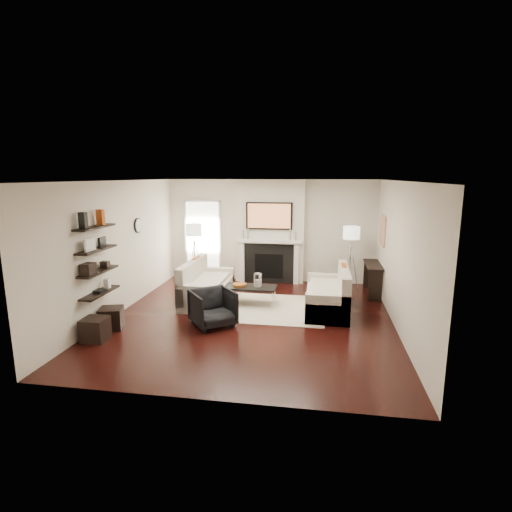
# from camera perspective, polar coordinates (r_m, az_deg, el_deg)

# --- Properties ---
(room_envelope) EXTENTS (6.00, 6.00, 6.00)m
(room_envelope) POSITION_cam_1_polar(r_m,az_deg,el_deg) (7.69, -0.71, 0.59)
(room_envelope) COLOR black
(room_envelope) RESTS_ON ground
(chimney_breast) EXTENTS (1.80, 0.25, 2.70)m
(chimney_breast) POSITION_cam_1_polar(r_m,az_deg,el_deg) (10.50, 1.99, 3.50)
(chimney_breast) COLOR silver
(chimney_breast) RESTS_ON floor
(fireplace_surround) EXTENTS (1.30, 0.02, 1.04)m
(fireplace_surround) POSITION_cam_1_polar(r_m,az_deg,el_deg) (10.51, 1.86, -1.08)
(fireplace_surround) COLOR black
(fireplace_surround) RESTS_ON floor
(firebox) EXTENTS (0.75, 0.02, 0.65)m
(firebox) POSITION_cam_1_polar(r_m,az_deg,el_deg) (10.52, 1.86, -1.46)
(firebox) COLOR black
(firebox) RESTS_ON floor
(mantel_pilaster_l) EXTENTS (0.12, 0.08, 1.10)m
(mantel_pilaster_l) POSITION_cam_1_polar(r_m,az_deg,el_deg) (10.59, -2.03, -0.83)
(mantel_pilaster_l) COLOR white
(mantel_pilaster_l) RESTS_ON floor
(mantel_pilaster_r) EXTENTS (0.12, 0.08, 1.10)m
(mantel_pilaster_r) POSITION_cam_1_polar(r_m,az_deg,el_deg) (10.41, 5.77, -1.09)
(mantel_pilaster_r) COLOR white
(mantel_pilaster_r) RESTS_ON floor
(mantel_shelf) EXTENTS (1.70, 0.18, 0.07)m
(mantel_shelf) POSITION_cam_1_polar(r_m,az_deg,el_deg) (10.35, 1.85, 2.10)
(mantel_shelf) COLOR white
(mantel_shelf) RESTS_ON chimney_breast
(tv_body) EXTENTS (1.20, 0.06, 0.70)m
(tv_body) POSITION_cam_1_polar(r_m,az_deg,el_deg) (10.29, 1.89, 5.75)
(tv_body) COLOR black
(tv_body) RESTS_ON chimney_breast
(tv_screen) EXTENTS (1.10, 0.00, 0.62)m
(tv_screen) POSITION_cam_1_polar(r_m,az_deg,el_deg) (10.26, 1.87, 5.74)
(tv_screen) COLOR #BF723F
(tv_screen) RESTS_ON tv_body
(candlestick_l_tall) EXTENTS (0.04, 0.04, 0.30)m
(candlestick_l_tall) POSITION_cam_1_polar(r_m,az_deg,el_deg) (10.41, -1.15, 3.19)
(candlestick_l_tall) COLOR silver
(candlestick_l_tall) RESTS_ON mantel_shelf
(candlestick_l_short) EXTENTS (0.04, 0.04, 0.24)m
(candlestick_l_short) POSITION_cam_1_polar(r_m,az_deg,el_deg) (10.44, -1.85, 3.05)
(candlestick_l_short) COLOR silver
(candlestick_l_short) RESTS_ON mantel_shelf
(candlestick_r_tall) EXTENTS (0.04, 0.04, 0.30)m
(candlestick_r_tall) POSITION_cam_1_polar(r_m,az_deg,el_deg) (10.28, 4.91, 3.04)
(candlestick_r_tall) COLOR silver
(candlestick_r_tall) RESTS_ON mantel_shelf
(candlestick_r_short) EXTENTS (0.04, 0.04, 0.24)m
(candlestick_r_short) POSITION_cam_1_polar(r_m,az_deg,el_deg) (10.27, 5.63, 2.86)
(candlestick_r_short) COLOR silver
(candlestick_r_short) RESTS_ON mantel_shelf
(hallway_panel) EXTENTS (0.90, 0.02, 2.10)m
(hallway_panel) POSITION_cam_1_polar(r_m,az_deg,el_deg) (11.02, -7.55, 2.21)
(hallway_panel) COLOR white
(hallway_panel) RESTS_ON floor
(door_trim_l) EXTENTS (0.06, 0.06, 2.16)m
(door_trim_l) POSITION_cam_1_polar(r_m,az_deg,el_deg) (11.15, -9.94, 2.25)
(door_trim_l) COLOR white
(door_trim_l) RESTS_ON floor
(door_trim_r) EXTENTS (0.06, 0.06, 2.16)m
(door_trim_r) POSITION_cam_1_polar(r_m,az_deg,el_deg) (10.88, -5.15, 2.14)
(door_trim_r) COLOR white
(door_trim_r) RESTS_ON floor
(door_trim_top) EXTENTS (1.02, 0.06, 0.06)m
(door_trim_top) POSITION_cam_1_polar(r_m,az_deg,el_deg) (10.89, -7.73, 7.82)
(door_trim_top) COLOR white
(door_trim_top) RESTS_ON wall_back
(rug) EXTENTS (2.60, 2.00, 0.01)m
(rug) POSITION_cam_1_polar(r_m,az_deg,el_deg) (8.65, 1.01, -7.39)
(rug) COLOR beige
(rug) RESTS_ON floor
(loveseat_left_base) EXTENTS (0.85, 1.80, 0.42)m
(loveseat_left_base) POSITION_cam_1_polar(r_m,az_deg,el_deg) (9.09, -6.95, -5.19)
(loveseat_left_base) COLOR beige
(loveseat_left_base) RESTS_ON floor
(loveseat_left_back) EXTENTS (0.18, 1.80, 0.80)m
(loveseat_left_back) POSITION_cam_1_polar(r_m,az_deg,el_deg) (9.10, -9.03, -3.16)
(loveseat_left_back) COLOR beige
(loveseat_left_back) RESTS_ON floor
(loveseat_left_arm_n) EXTENTS (0.85, 0.18, 0.60)m
(loveseat_left_arm_n) POSITION_cam_1_polar(r_m,az_deg,el_deg) (8.32, -8.51, -6.16)
(loveseat_left_arm_n) COLOR beige
(loveseat_left_arm_n) RESTS_ON floor
(loveseat_left_arm_s) EXTENTS (0.85, 0.18, 0.60)m
(loveseat_left_arm_s) POSITION_cam_1_polar(r_m,az_deg,el_deg) (9.82, -5.66, -3.36)
(loveseat_left_arm_s) COLOR beige
(loveseat_left_arm_s) RESTS_ON floor
(loveseat_left_cushion) EXTENTS (0.63, 1.44, 0.10)m
(loveseat_left_cushion) POSITION_cam_1_polar(r_m,az_deg,el_deg) (9.00, -6.69, -3.62)
(loveseat_left_cushion) COLOR beige
(loveseat_left_cushion) RESTS_ON loveseat_left_base
(pillow_left_orange) EXTENTS (0.10, 0.42, 0.42)m
(pillow_left_orange) POSITION_cam_1_polar(r_m,az_deg,el_deg) (9.33, -8.50, -1.49)
(pillow_left_orange) COLOR #A24313
(pillow_left_orange) RESTS_ON loveseat_left_cushion
(pillow_left_charcoal) EXTENTS (0.10, 0.40, 0.40)m
(pillow_left_charcoal) POSITION_cam_1_polar(r_m,az_deg,el_deg) (8.78, -9.68, -2.42)
(pillow_left_charcoal) COLOR black
(pillow_left_charcoal) RESTS_ON loveseat_left_cushion
(loveseat_right_base) EXTENTS (0.85, 1.80, 0.42)m
(loveseat_right_base) POSITION_cam_1_polar(r_m,az_deg,el_deg) (8.54, 10.08, -6.38)
(loveseat_right_base) COLOR beige
(loveseat_right_base) RESTS_ON floor
(loveseat_right_back) EXTENTS (0.18, 1.80, 0.80)m
(loveseat_right_back) POSITION_cam_1_polar(r_m,az_deg,el_deg) (8.47, 12.43, -4.40)
(loveseat_right_back) COLOR beige
(loveseat_right_back) RESTS_ON floor
(loveseat_right_arm_n) EXTENTS (0.85, 0.18, 0.60)m
(loveseat_right_arm_n) POSITION_cam_1_polar(r_m,az_deg,el_deg) (7.75, 10.18, -7.56)
(loveseat_right_arm_n) COLOR beige
(loveseat_right_arm_n) RESTS_ON floor
(loveseat_right_arm_s) EXTENTS (0.85, 0.18, 0.60)m
(loveseat_right_arm_s) POSITION_cam_1_polar(r_m,az_deg,el_deg) (9.29, 10.04, -4.33)
(loveseat_right_arm_s) COLOR beige
(loveseat_right_arm_s) RESTS_ON floor
(loveseat_right_cushion) EXTENTS (0.63, 1.44, 0.10)m
(loveseat_right_cushion) POSITION_cam_1_polar(r_m,az_deg,el_deg) (8.47, 9.80, -4.69)
(loveseat_right_cushion) COLOR beige
(loveseat_right_cushion) RESTS_ON loveseat_right_base
(pillow_right_orange) EXTENTS (0.10, 0.42, 0.42)m
(pillow_right_orange) POSITION_cam_1_polar(r_m,az_deg,el_deg) (8.71, 12.38, -2.57)
(pillow_right_orange) COLOR #A24313
(pillow_right_orange) RESTS_ON loveseat_right_cushion
(pillow_right_charcoal) EXTENTS (0.10, 0.40, 0.40)m
(pillow_right_charcoal) POSITION_cam_1_polar(r_m,az_deg,el_deg) (8.13, 12.60, -3.65)
(pillow_right_charcoal) COLOR black
(pillow_right_charcoal) RESTS_ON loveseat_right_cushion
(coffee_table) EXTENTS (1.10, 0.55, 0.04)m
(coffee_table) POSITION_cam_1_polar(r_m,az_deg,el_deg) (8.75, -0.72, -4.48)
(coffee_table) COLOR black
(coffee_table) RESTS_ON floor
(coffee_leg_nw) EXTENTS (0.02, 0.02, 0.38)m
(coffee_leg_nw) POSITION_cam_1_polar(r_m,az_deg,el_deg) (8.70, -4.24, -6.04)
(coffee_leg_nw) COLOR silver
(coffee_leg_nw) RESTS_ON floor
(coffee_leg_ne) EXTENTS (0.02, 0.02, 0.38)m
(coffee_leg_ne) POSITION_cam_1_polar(r_m,az_deg,el_deg) (8.53, 2.35, -6.38)
(coffee_leg_ne) COLOR silver
(coffee_leg_ne) RESTS_ON floor
(coffee_leg_sw) EXTENTS (0.02, 0.02, 0.38)m
(coffee_leg_sw) POSITION_cam_1_polar(r_m,az_deg,el_deg) (9.11, -3.60, -5.23)
(coffee_leg_sw) COLOR silver
(coffee_leg_sw) RESTS_ON floor
(coffee_leg_se) EXTENTS (0.02, 0.02, 0.38)m
(coffee_leg_se) POSITION_cam_1_polar(r_m,az_deg,el_deg) (8.95, 2.69, -5.52)
(coffee_leg_se) COLOR silver
(coffee_leg_se) RESTS_ON floor
(hurricane_glass) EXTENTS (0.18, 0.18, 0.31)m
(hurricane_glass) POSITION_cam_1_polar(r_m,az_deg,el_deg) (8.68, 0.25, -3.50)
(hurricane_glass) COLOR white
(hurricane_glass) RESTS_ON coffee_table
(hurricane_candle) EXTENTS (0.11, 0.11, 0.17)m
(hurricane_candle) POSITION_cam_1_polar(r_m,az_deg,el_deg) (8.70, 0.25, -3.92)
(hurricane_candle) COLOR white
(hurricane_candle) RESTS_ON coffee_table
(copper_bowl) EXTENTS (0.30, 0.30, 0.05)m
(copper_bowl) POSITION_cam_1_polar(r_m,az_deg,el_deg) (8.78, -2.34, -4.12)
(copper_bowl) COLOR #C96621
(copper_bowl) RESTS_ON coffee_table
(armchair) EXTENTS (1.01, 1.00, 0.76)m
(armchair) POSITION_cam_1_polar(r_m,az_deg,el_deg) (7.62, -6.19, -7.13)
(armchair) COLOR black
(armchair) RESTS_ON floor
(lamp_left_post) EXTENTS (0.02, 0.02, 1.20)m
(lamp_left_post) POSITION_cam_1_polar(r_m,az_deg,el_deg) (10.37, -8.72, -0.93)
(lamp_left_post) COLOR silver
(lamp_left_post) RESTS_ON floor
(lamp_left_shade) EXTENTS (0.40, 0.40, 0.30)m
(lamp_left_shade) POSITION_cam_1_polar(r_m,az_deg,el_deg) (10.23, -8.86, 3.73)
(lamp_left_shade) COLOR white
(lamp_left_shade) RESTS_ON lamp_left_post
(lamp_left_leg_a) EXTENTS (0.25, 0.02, 1.23)m
(lamp_left_leg_a) POSITION_cam_1_polar(r_m,az_deg,el_deg) (10.34, -8.14, -0.95)
(lamp_left_leg_a) COLOR silver
(lamp_left_leg_a) RESTS_ON floor
(lamp_left_leg_b) EXTENTS (0.14, 0.22, 1.23)m
(lamp_left_leg_b) POSITION_cam_1_polar(r_m,az_deg,el_deg) (10.48, -8.84, -0.81)
(lamp_left_leg_b) COLOR silver
(lamp_left_leg_b) RESTS_ON floor
(lamp_left_leg_c) EXTENTS (0.14, 0.22, 1.23)m
(lamp_left_leg_c) POSITION_cam_1_polar(r_m,az_deg,el_deg) (10.30, -9.17, -1.03)
(lamp_left_leg_c) COLOR silver
(lamp_left_leg_c) RESTS_ON floor
(lamp_right_post) EXTENTS (0.02, 0.02, 1.20)m
(lamp_right_post) POSITION_cam_1_polar(r_m,az_deg,el_deg) (10.00, 13.26, -1.57)
(lamp_right_post) COLOR silver
(lamp_right_post) RESTS_ON floor
(lamp_right_shade) EXTENTS (0.40, 0.40, 0.30)m
(lamp_right_shade) POSITION_cam_1_polar(r_m,az_deg,el_deg) (9.85, 13.49, 3.25)
(lamp_right_shade) COLOR white
(lamp_right_shade) RESTS_ON lamp_right_post
(lamp_right_leg_a) EXTENTS (0.25, 0.02, 1.23)m
(lamp_right_leg_a) POSITION_cam_1_polar(r_m,az_deg,el_deg) (10.01, 13.89, -1.59)
(lamp_right_leg_a) COLOR silver
(lamp_right_leg_a) RESTS_ON floor
(lamp_right_leg_b) EXTENTS (0.14, 0.22, 1.23)m
(lamp_right_leg_b) POSITION_cam_1_polar(r_m,az_deg,el_deg) (10.09, 12.91, -1.44)
(lamp_right_leg_b) COLOR silver
(lamp_right_leg_b) RESTS_ON floor
(lamp_right_leg_c) EXTENTS (0.14, 0.22, 1.23)m
(lamp_right_leg_c) POSITION_cam_1_polar(r_m,az_deg,el_deg) (9.90, 12.98, -1.69)
(lamp_right_leg_c) COLOR silver
(lamp_right_leg_c) RESTS_ON floor
(console_top) EXTENTS (0.35, 1.20, 0.04)m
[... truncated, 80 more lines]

